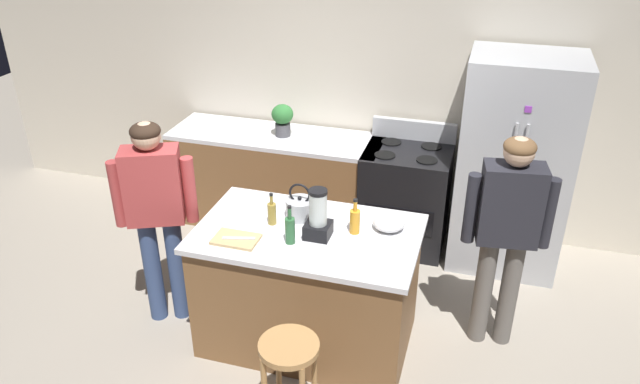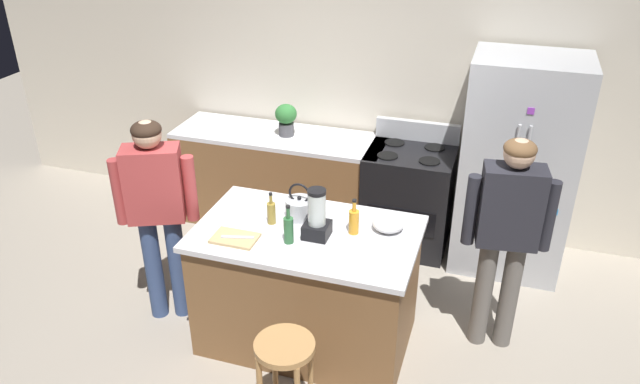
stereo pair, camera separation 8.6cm
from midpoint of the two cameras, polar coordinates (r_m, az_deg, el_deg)
ground_plane at (r=4.70m, az=-0.61°, el=-13.44°), size 14.00×14.00×0.00m
back_wall at (r=5.69m, az=5.59°, el=9.80°), size 8.00×0.10×2.70m
kitchen_island at (r=4.41m, az=-0.64°, el=-8.85°), size 1.52×0.92×0.93m
back_counter_run at (r=5.89m, az=-3.29°, el=1.21°), size 2.00×0.64×0.93m
refrigerator at (r=5.32m, az=18.41°, el=2.22°), size 0.90×0.73×1.86m
stove_range at (r=5.58m, az=8.68°, el=-0.56°), size 0.76×0.65×1.11m
person_by_island_left at (r=4.52m, az=-14.54°, el=-1.09°), size 0.58×0.36×1.62m
person_by_sink_right at (r=4.29m, az=17.69°, el=-3.16°), size 0.60×0.27×1.63m
bar_stool at (r=3.73m, az=-2.60°, el=-15.79°), size 0.36×0.36×0.69m
potted_plant at (r=5.60m, az=-2.76°, el=6.97°), size 0.20×0.20×0.30m
blender_appliance at (r=4.01m, az=0.32°, el=-2.37°), size 0.17×0.17×0.35m
bottle_soda at (r=4.09m, az=3.79°, el=-2.72°), size 0.07×0.07×0.26m
bottle_olive_oil at (r=3.98m, az=-2.35°, el=-3.49°), size 0.07×0.07×0.28m
bottle_vinegar at (r=4.21m, az=-4.00°, el=-1.90°), size 0.06×0.06×0.24m
mixing_bowl at (r=4.17m, az=7.01°, el=-2.94°), size 0.22×0.22×0.10m
tea_kettle at (r=4.27m, az=-1.33°, el=-1.46°), size 0.28×0.20×0.27m
cutting_board at (r=4.08m, az=-7.38°, el=-4.32°), size 0.30×0.20×0.02m
chef_knife at (r=4.07m, az=-7.13°, el=-4.21°), size 0.22×0.08×0.01m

